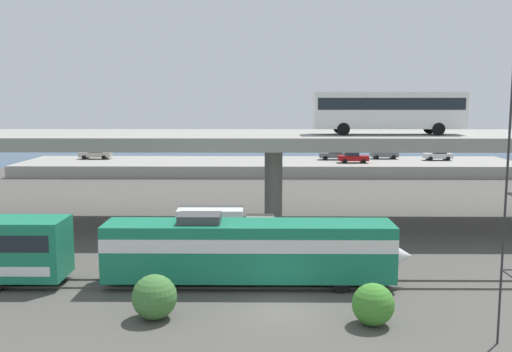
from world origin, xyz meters
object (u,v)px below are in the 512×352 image
at_px(parked_car_1, 438,155).
at_px(parked_car_3, 96,154).
at_px(transit_bus_on_overpass, 388,109).
at_px(parked_car_0, 384,154).
at_px(train_locomotive, 263,248).
at_px(parked_car_2, 353,157).
at_px(service_truck_west, 223,228).
at_px(parked_car_4, 334,155).

height_order(parked_car_1, parked_car_3, same).
bearing_deg(transit_bus_on_overpass, parked_car_0, 78.32).
height_order(train_locomotive, parked_car_0, train_locomotive).
relative_size(parked_car_1, parked_car_2, 0.97).
relative_size(train_locomotive, transit_bus_on_overpass, 1.47).
bearing_deg(parked_car_2, service_truck_west, -110.72).
bearing_deg(parked_car_0, parked_car_2, 44.49).
height_order(transit_bus_on_overpass, parked_car_4, transit_bus_on_overpass).
distance_m(service_truck_west, parked_car_2, 43.94).
height_order(parked_car_0, parked_car_4, same).
relative_size(transit_bus_on_overpass, parked_car_2, 2.89).
bearing_deg(service_truck_west, parked_car_0, 65.63).
relative_size(transit_bus_on_overpass, parked_car_4, 2.82).
xyz_separation_m(parked_car_0, parked_car_1, (7.40, -1.95, -0.00)).
bearing_deg(parked_car_1, train_locomotive, 63.80).
xyz_separation_m(transit_bus_on_overpass, parked_car_2, (2.67, 34.23, -7.44)).
bearing_deg(parked_car_3, train_locomotive, 114.91).
distance_m(parked_car_3, parked_car_4, 35.41).
xyz_separation_m(transit_bus_on_overpass, parked_car_1, (15.60, 37.70, -7.44)).
relative_size(parked_car_1, parked_car_3, 0.86).
relative_size(parked_car_2, parked_car_4, 0.98).
bearing_deg(transit_bus_on_overpass, parked_car_3, 131.82).
height_order(transit_bus_on_overpass, service_truck_west, transit_bus_on_overpass).
bearing_deg(parked_car_3, transit_bus_on_overpass, 131.82).
distance_m(service_truck_west, parked_car_3, 50.84).
bearing_deg(parked_car_4, parked_car_1, 177.60).
distance_m(service_truck_west, parked_car_1, 52.88).
distance_m(parked_car_0, parked_car_1, 7.65).
distance_m(transit_bus_on_overpass, parked_car_3, 52.82).
height_order(parked_car_2, parked_car_3, same).
bearing_deg(parked_car_4, train_locomotive, 78.65).
relative_size(service_truck_west, parked_car_3, 1.45).
distance_m(transit_bus_on_overpass, parked_car_4, 39.05).
xyz_separation_m(train_locomotive, parked_car_3, (-24.81, 53.41, 0.24)).
bearing_deg(parked_car_3, parked_car_0, -179.09).
relative_size(parked_car_2, parked_car_3, 0.89).
height_order(service_truck_west, parked_car_1, parked_car_1).
distance_m(train_locomotive, parked_car_0, 57.09).
bearing_deg(parked_car_0, parked_car_3, 0.91).
height_order(service_truck_west, parked_car_0, parked_car_0).
distance_m(train_locomotive, transit_bus_on_overpass, 19.20).
bearing_deg(parked_car_0, service_truck_west, 65.63).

